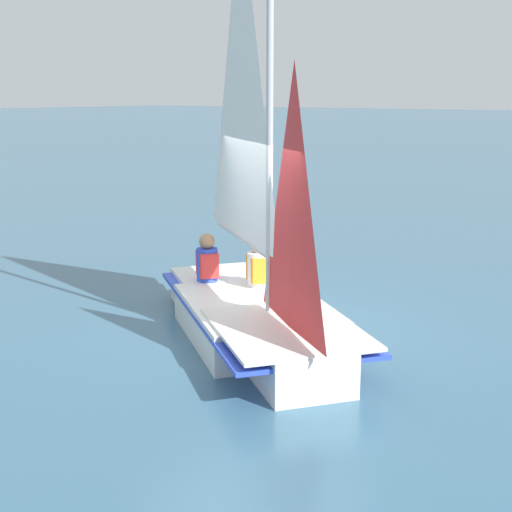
{
  "coord_description": "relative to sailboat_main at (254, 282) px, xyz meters",
  "views": [
    {
      "loc": [
        5.23,
        -6.97,
        3.08
      ],
      "look_at": [
        0.0,
        0.0,
        1.08
      ],
      "focal_mm": 50.0,
      "sensor_mm": 36.0,
      "label": 1
    }
  ],
  "objects": [
    {
      "name": "sailboat_main",
      "position": [
        0.0,
        0.0,
        0.0
      ],
      "size": [
        4.35,
        3.8,
        5.58
      ],
      "rotation": [
        0.0,
        0.0,
        5.65
      ],
      "color": "white",
      "rests_on": "ground_plane"
    },
    {
      "name": "sailor_crew",
      "position": [
        -1.12,
        0.38,
        -0.1
      ],
      "size": [
        0.43,
        0.42,
        1.16
      ],
      "rotation": [
        0.0,
        0.0,
        5.65
      ],
      "color": "black",
      "rests_on": "ground_plane"
    },
    {
      "name": "sailor_helm",
      "position": [
        -0.39,
        0.6,
        -0.1
      ],
      "size": [
        0.43,
        0.42,
        1.16
      ],
      "rotation": [
        0.0,
        0.0,
        5.65
      ],
      "color": "black",
      "rests_on": "ground_plane"
    },
    {
      "name": "ground_plane",
      "position": [
        0.06,
        -0.04,
        -0.72
      ],
      "size": [
        260.0,
        260.0,
        0.0
      ],
      "primitive_type": "plane",
      "color": "#38607A"
    }
  ]
}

